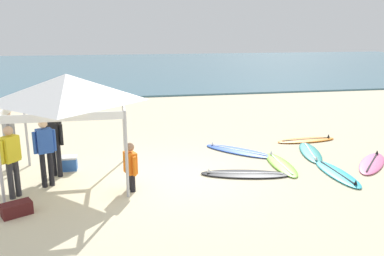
# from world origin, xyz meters

# --- Properties ---
(ground_plane) EXTENTS (80.00, 80.00, 0.00)m
(ground_plane) POSITION_xyz_m (0.00, 0.00, 0.00)
(ground_plane) COLOR beige
(sea) EXTENTS (80.00, 36.00, 0.10)m
(sea) POSITION_xyz_m (0.00, 30.40, 0.05)
(sea) COLOR teal
(sea) RESTS_ON ground
(canopy_tent) EXTENTS (2.83, 2.83, 2.75)m
(canopy_tent) POSITION_xyz_m (-2.72, 0.28, 2.39)
(canopy_tent) COLOR #B7B7BC
(canopy_tent) RESTS_ON ground
(surfboard_teal) EXTENTS (1.13, 2.19, 0.19)m
(surfboard_teal) POSITION_xyz_m (4.38, 1.16, 0.04)
(surfboard_teal) COLOR #19847F
(surfboard_teal) RESTS_ON ground
(surfboard_black) EXTENTS (2.45, 1.17, 0.19)m
(surfboard_black) POSITION_xyz_m (1.75, -0.27, 0.04)
(surfboard_black) COLOR black
(surfboard_black) RESTS_ON ground
(surfboard_orange) EXTENTS (2.18, 0.71, 0.19)m
(surfboard_orange) POSITION_xyz_m (4.90, 2.47, 0.04)
(surfboard_orange) COLOR orange
(surfboard_orange) RESTS_ON ground
(surfboard_cyan) EXTENTS (0.60, 2.12, 0.19)m
(surfboard_cyan) POSITION_xyz_m (4.21, -0.71, 0.04)
(surfboard_cyan) COLOR #23B2CC
(surfboard_cyan) RESTS_ON ground
(surfboard_lime) EXTENTS (0.65, 2.09, 0.19)m
(surfboard_lime) POSITION_xyz_m (3.01, 0.26, 0.04)
(surfboard_lime) COLOR #7AD12D
(surfboard_lime) RESTS_ON ground
(surfboard_pink) EXTENTS (1.94, 2.01, 0.19)m
(surfboard_pink) POSITION_xyz_m (5.65, -0.13, 0.04)
(surfboard_pink) COLOR pink
(surfboard_pink) RESTS_ON ground
(surfboard_blue) EXTENTS (2.11, 2.13, 0.19)m
(surfboard_blue) POSITION_xyz_m (2.19, 1.72, 0.04)
(surfboard_blue) COLOR blue
(surfboard_blue) RESTS_ON ground
(person_yellow) EXTENTS (0.39, 0.46, 1.71)m
(person_yellow) POSITION_xyz_m (-3.95, -0.62, 0.99)
(person_yellow) COLOR #2D2D33
(person_yellow) RESTS_ON ground
(person_grey) EXTENTS (0.38, 0.48, 1.71)m
(person_grey) POSITION_xyz_m (-4.48, 1.43, 0.99)
(person_grey) COLOR #2D2D33
(person_grey) RESTS_ON ground
(person_black) EXTENTS (0.48, 0.38, 1.71)m
(person_black) POSITION_xyz_m (-3.17, 0.62, 0.99)
(person_black) COLOR black
(person_black) RESTS_ON ground
(person_blue) EXTENTS (0.51, 0.35, 1.71)m
(person_blue) POSITION_xyz_m (-3.30, -0.07, 0.99)
(person_blue) COLOR black
(person_blue) RESTS_ON ground
(person_orange) EXTENTS (0.34, 0.52, 1.20)m
(person_orange) POSITION_xyz_m (-1.28, -0.72, 0.66)
(person_orange) COLOR black
(person_orange) RESTS_ON ground
(gear_bag_near_tent) EXTENTS (0.68, 0.56, 0.28)m
(gear_bag_near_tent) POSITION_xyz_m (-3.70, -1.59, 0.14)
(gear_bag_near_tent) COLOR #4C1919
(gear_bag_near_tent) RESTS_ON ground
(cooler_box) EXTENTS (0.50, 0.36, 0.39)m
(cooler_box) POSITION_xyz_m (-2.94, 1.04, 0.20)
(cooler_box) COLOR #2D60B7
(cooler_box) RESTS_ON ground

